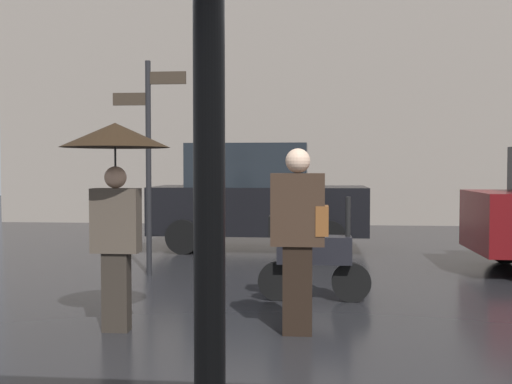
% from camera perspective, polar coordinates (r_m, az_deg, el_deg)
% --- Properties ---
extents(pedestrian_with_umbrella, '(1.04, 1.04, 2.00)m').
position_cam_1_polar(pedestrian_with_umbrella, '(6.12, -12.70, 2.52)').
color(pedestrian_with_umbrella, '#2A241E').
rests_on(pedestrian_with_umbrella, ground).
extents(pedestrian_with_bag, '(0.54, 0.24, 1.76)m').
position_cam_1_polar(pedestrian_with_bag, '(5.90, 3.95, -3.43)').
color(pedestrian_with_bag, black).
rests_on(pedestrian_with_bag, ground).
extents(parked_scooter, '(1.33, 0.32, 1.23)m').
position_cam_1_polar(parked_scooter, '(7.42, 4.98, -5.69)').
color(parked_scooter, black).
rests_on(parked_scooter, ground).
extents(parked_car_left, '(4.06, 1.83, 2.02)m').
position_cam_1_polar(parked_car_left, '(12.01, 0.02, -0.44)').
color(parked_car_left, black).
rests_on(parked_car_left, ground).
extents(street_signpost, '(1.08, 0.08, 3.12)m').
position_cam_1_polar(street_signpost, '(9.25, -9.75, 4.15)').
color(street_signpost, black).
rests_on(street_signpost, ground).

